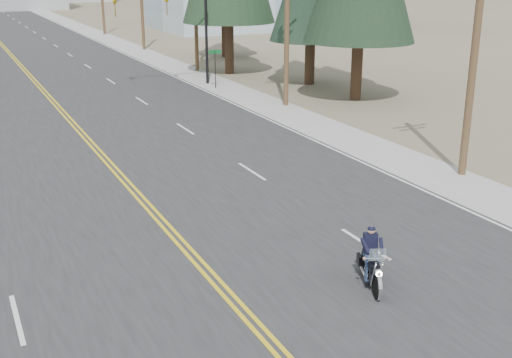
{
  "coord_description": "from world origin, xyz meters",
  "views": [
    {
      "loc": [
        -5.7,
        -10.57,
        8.03
      ],
      "look_at": [
        2.68,
        6.78,
        1.6
      ],
      "focal_mm": 45.0,
      "sensor_mm": 36.0,
      "label": 1
    }
  ],
  "objects": [
    {
      "name": "ground_plane",
      "position": [
        0.0,
        0.0,
        0.0
      ],
      "size": [
        400.0,
        400.0,
        0.0
      ],
      "primitive_type": "plane",
      "color": "#776D56",
      "rests_on": "ground"
    },
    {
      "name": "sidewalk_right",
      "position": [
        11.5,
        70.0,
        0.01
      ],
      "size": [
        3.0,
        200.0,
        0.01
      ],
      "primitive_type": "cube",
      "color": "#A5A5A0",
      "rests_on": "ground"
    },
    {
      "name": "traffic_mast_right",
      "position": [
        8.98,
        32.0,
        4.94
      ],
      "size": [
        7.1,
        0.26,
        7.0
      ],
      "color": "black",
      "rests_on": "ground"
    },
    {
      "name": "street_sign",
      "position": [
        10.8,
        30.0,
        1.8
      ],
      "size": [
        0.9,
        0.06,
        2.62
      ],
      "color": "black",
      "rests_on": "ground"
    },
    {
      "name": "utility_pole_a",
      "position": [
        12.5,
        8.0,
        5.73
      ],
      "size": [
        2.2,
        0.3,
        11.0
      ],
      "color": "brown",
      "rests_on": "ground"
    },
    {
      "name": "utility_pole_b",
      "position": [
        12.5,
        23.0,
        5.98
      ],
      "size": [
        2.2,
        0.3,
        11.5
      ],
      "color": "brown",
      "rests_on": "ground"
    },
    {
      "name": "motorcyclist",
      "position": [
        3.63,
        1.78,
        0.78
      ],
      "size": [
        1.59,
        2.19,
        1.57
      ],
      "primitive_type": null,
      "rotation": [
        0.0,
        0.0,
        2.73
      ],
      "color": "black",
      "rests_on": "ground"
    }
  ]
}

